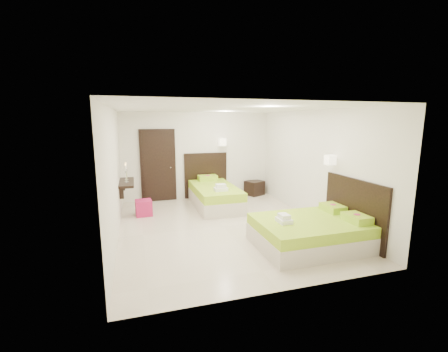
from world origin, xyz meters
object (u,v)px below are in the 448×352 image
object	(u,v)px
bed_double	(313,230)
bed_single	(214,194)
ottoman	(144,208)
nightstand	(254,188)

from	to	relation	value
bed_double	bed_single	bearing A→B (deg)	108.87
bed_single	ottoman	distance (m)	1.97
bed_double	nightstand	world-z (taller)	bed_double
bed_single	ottoman	size ratio (longest dim) A/B	5.67
bed_double	ottoman	size ratio (longest dim) A/B	5.09
bed_double	nightstand	size ratio (longest dim) A/B	3.88
nightstand	ottoman	size ratio (longest dim) A/B	1.31
ottoman	bed_single	bearing A→B (deg)	10.65
bed_single	bed_double	world-z (taller)	bed_single
bed_double	nightstand	xyz separation A→B (m)	(0.46, 4.04, -0.07)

